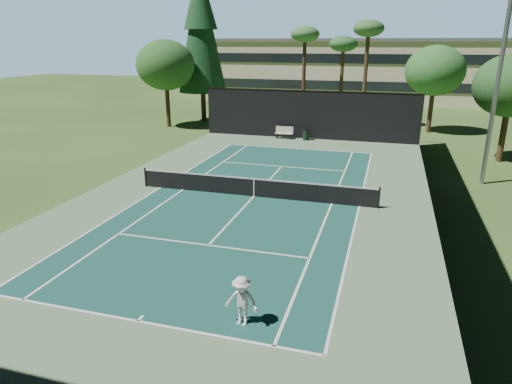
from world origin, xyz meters
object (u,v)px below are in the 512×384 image
(tennis_ball_b, at_px, (230,173))
(park_bench, at_px, (284,132))
(tennis_net, at_px, (254,187))
(tennis_ball_a, at_px, (66,266))
(trash_bin, at_px, (306,134))
(player, at_px, (242,301))
(tennis_ball_c, at_px, (280,177))
(tennis_ball_d, at_px, (179,163))

(tennis_ball_b, height_order, park_bench, park_bench)
(tennis_net, height_order, tennis_ball_a, tennis_net)
(tennis_net, distance_m, tennis_ball_a, 10.49)
(tennis_net, height_order, trash_bin, tennis_net)
(trash_bin, bearing_deg, tennis_ball_b, -102.97)
(player, xyz_separation_m, trash_bin, (-3.00, 26.47, -0.29))
(tennis_ball_c, xyz_separation_m, trash_bin, (-0.53, 11.36, 0.44))
(tennis_ball_a, relative_size, tennis_ball_b, 0.84)
(player, bearing_deg, tennis_ball_c, 103.23)
(tennis_ball_b, bearing_deg, tennis_net, -54.92)
(tennis_net, relative_size, trash_bin, 13.65)
(tennis_ball_a, bearing_deg, tennis_net, 65.64)
(park_bench, height_order, trash_bin, park_bench)
(tennis_ball_d, bearing_deg, tennis_ball_a, -80.15)
(tennis_ball_b, height_order, trash_bin, trash_bin)
(tennis_net, bearing_deg, tennis_ball_c, 82.91)
(tennis_ball_b, xyz_separation_m, tennis_ball_c, (3.18, 0.16, -0.00))
(tennis_ball_c, height_order, trash_bin, trash_bin)
(tennis_net, xyz_separation_m, player, (2.97, -11.14, 0.21))
(player, relative_size, trash_bin, 1.63)
(player, bearing_deg, tennis_ball_a, 171.58)
(player, xyz_separation_m, tennis_ball_c, (-2.48, 15.11, -0.73))
(player, xyz_separation_m, tennis_ball_b, (-5.65, 14.96, -0.73))
(tennis_ball_b, xyz_separation_m, trash_bin, (2.65, 11.52, 0.44))
(tennis_ball_a, bearing_deg, tennis_ball_c, 70.40)
(tennis_ball_c, distance_m, tennis_ball_d, 7.50)
(park_bench, bearing_deg, tennis_ball_d, -115.94)
(park_bench, relative_size, trash_bin, 1.59)
(tennis_ball_d, bearing_deg, park_bench, 64.06)
(player, bearing_deg, park_bench, 104.39)
(tennis_net, bearing_deg, tennis_ball_b, 125.08)
(tennis_ball_c, relative_size, tennis_ball_d, 1.09)
(tennis_net, distance_m, player, 11.53)
(player, distance_m, tennis_ball_d, 19.17)
(tennis_net, bearing_deg, tennis_ball_d, 142.50)
(tennis_ball_a, xyz_separation_m, tennis_ball_d, (-2.57, 14.83, -0.00))
(tennis_ball_a, bearing_deg, tennis_ball_b, 83.02)
(tennis_net, relative_size, tennis_ball_a, 198.90)
(tennis_net, height_order, player, player)
(park_bench, xyz_separation_m, trash_bin, (1.91, -0.13, -0.07))
(tennis_ball_b, bearing_deg, tennis_ball_a, -96.98)
(tennis_ball_c, height_order, tennis_ball_d, tennis_ball_c)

